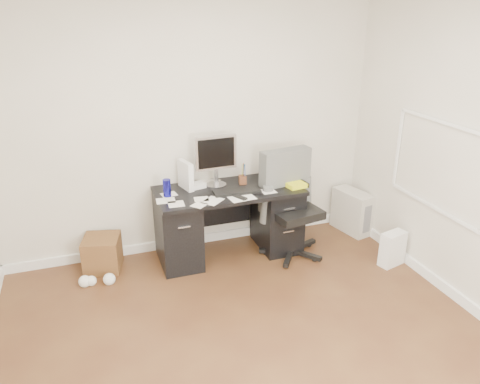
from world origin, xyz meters
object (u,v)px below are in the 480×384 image
object	(u,v)px
desk	(229,220)
office_chair	(293,206)
keyboard	(237,192)
wicker_basket	(102,253)
lcd_monitor	(216,161)
pc_tower	(352,211)

from	to	relation	value
desk	office_chair	world-z (taller)	office_chair
keyboard	wicker_basket	world-z (taller)	keyboard
lcd_monitor	wicker_basket	bearing A→B (deg)	178.21
lcd_monitor	desk	bearing A→B (deg)	-55.92
desk	pc_tower	world-z (taller)	desk
desk	wicker_basket	distance (m)	1.34
wicker_basket	keyboard	bearing A→B (deg)	-10.26
wicker_basket	pc_tower	bearing A→B (deg)	-1.46
desk	pc_tower	xyz separation A→B (m)	(1.54, 0.05, -0.15)
keyboard	wicker_basket	xyz separation A→B (m)	(-1.36, 0.25, -0.59)
desk	pc_tower	size ratio (longest dim) A/B	3.03
desk	lcd_monitor	size ratio (longest dim) A/B	2.72
office_chair	pc_tower	xyz separation A→B (m)	(0.91, 0.28, -0.32)
keyboard	office_chair	world-z (taller)	office_chair
keyboard	lcd_monitor	bearing A→B (deg)	122.79
keyboard	office_chair	size ratio (longest dim) A/B	0.42
lcd_monitor	wicker_basket	xyz separation A→B (m)	(-1.22, -0.01, -0.85)
office_chair	pc_tower	size ratio (longest dim) A/B	2.28
keyboard	desk	bearing A→B (deg)	114.54
office_chair	lcd_monitor	bearing A→B (deg)	144.46
lcd_monitor	keyboard	bearing A→B (deg)	-62.64
desk	keyboard	bearing A→B (deg)	-68.78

